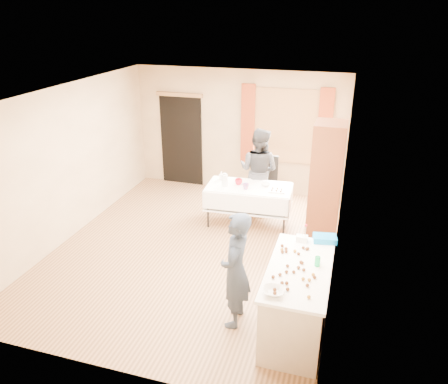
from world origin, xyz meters
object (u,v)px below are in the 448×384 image
(party_table, at_px, (249,201))
(girl, at_px, (236,270))
(cabinet, at_px, (326,185))
(chair, at_px, (266,192))
(counter, at_px, (297,300))
(woman, at_px, (259,170))

(party_table, height_order, girl, girl)
(cabinet, relative_size, girl, 1.37)
(party_table, xyz_separation_m, chair, (0.15, 0.88, -0.14))
(cabinet, relative_size, counter, 1.35)
(girl, xyz_separation_m, woman, (-0.46, 3.36, 0.06))
(chair, bearing_deg, girl, -88.82)
(chair, bearing_deg, party_table, -103.86)
(counter, xyz_separation_m, chair, (-1.11, 3.54, -0.15))
(chair, xyz_separation_m, woman, (-0.11, -0.24, 0.53))
(chair, distance_m, girl, 3.65)
(girl, height_order, woman, woman)
(chair, height_order, girl, girl)
(counter, xyz_separation_m, woman, (-1.23, 3.30, 0.38))
(cabinet, height_order, girl, cabinet)
(chair, height_order, woman, woman)
(cabinet, relative_size, woman, 1.26)
(cabinet, distance_m, girl, 2.58)
(counter, relative_size, woman, 0.93)
(party_table, distance_m, chair, 0.90)
(counter, bearing_deg, woman, 110.41)
(party_table, height_order, woman, woman)
(cabinet, xyz_separation_m, girl, (-0.87, -2.41, -0.28))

